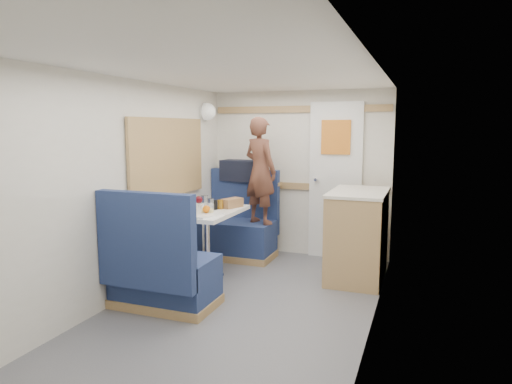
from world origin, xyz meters
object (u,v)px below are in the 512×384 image
at_px(tumbler_right, 211,203).
at_px(bread_loaf, 232,203).
at_px(bench_far, 238,232).
at_px(dome_light, 207,112).
at_px(bench_near, 161,275).
at_px(pepper_grinder, 216,205).
at_px(tumbler_mid, 204,201).
at_px(galley_counter, 357,234).
at_px(tray, 204,215).
at_px(orange_fruit, 206,209).
at_px(duffel_bag, 243,171).
at_px(dinette_table, 206,225).
at_px(tumbler_left, 167,210).
at_px(salt_grinder, 202,209).
at_px(cheese_block, 207,211).
at_px(wine_glass, 199,200).
at_px(beer_glass, 220,204).
at_px(person, 260,171).

height_order(tumbler_right, bread_loaf, tumbler_right).
height_order(bench_far, dome_light, dome_light).
height_order(bench_near, pepper_grinder, bench_near).
relative_size(bench_far, tumbler_mid, 8.66).
relative_size(bench_near, galley_counter, 1.14).
relative_size(tray, orange_fruit, 4.50).
bearing_deg(tumbler_mid, duffel_bag, 85.91).
bearing_deg(dinette_table, tumbler_right, 89.25).
xyz_separation_m(galley_counter, tumbler_left, (-1.69, -0.92, 0.31)).
xyz_separation_m(dinette_table, salt_grinder, (0.03, -0.14, 0.20)).
xyz_separation_m(bench_near, dome_light, (-0.39, 1.71, 1.45)).
relative_size(dome_light, orange_fruit, 2.70).
bearing_deg(pepper_grinder, cheese_block, -82.10).
bearing_deg(salt_grinder, wine_glass, -160.71).
height_order(bench_far, cheese_block, bench_far).
distance_m(orange_fruit, beer_glass, 0.34).
distance_m(bench_near, dome_light, 2.28).
relative_size(tray, salt_grinder, 3.99).
bearing_deg(pepper_grinder, dinette_table, -140.39).
height_order(orange_fruit, tumbler_left, tumbler_left).
relative_size(dome_light, tumbler_right, 1.89).
bearing_deg(dinette_table, bread_loaf, 52.41).
bearing_deg(tumbler_mid, tumbler_left, -102.03).
relative_size(dome_light, tumbler_mid, 1.65).
height_order(orange_fruit, wine_glass, wine_glass).
height_order(tray, tumbler_right, tumbler_right).
xyz_separation_m(dinette_table, bench_near, (-0.00, -0.86, -0.27)).
relative_size(galley_counter, duffel_bag, 1.71).
relative_size(orange_fruit, tumbler_left, 0.66).
distance_m(dome_light, orange_fruit, 1.53).
bearing_deg(duffel_bag, tray, -79.41).
distance_m(wine_glass, tumbler_mid, 0.35).
relative_size(cheese_block, tumbler_left, 0.92).
bearing_deg(galley_counter, salt_grinder, -154.40).
bearing_deg(tumbler_left, pepper_grinder, 55.34).
bearing_deg(galley_counter, cheese_block, -151.12).
bearing_deg(dome_light, galley_counter, -9.18).
relative_size(duffel_bag, cheese_block, 5.20).
bearing_deg(dome_light, duffel_bag, 37.60).
height_order(galley_counter, cheese_block, galley_counter).
height_order(galley_counter, wine_glass, galley_counter).
distance_m(duffel_bag, tumbler_left, 1.53).
relative_size(dinette_table, tray, 2.76).
height_order(galley_counter, tumbler_right, galley_counter).
bearing_deg(bench_far, dome_light, -177.88).
bearing_deg(dome_light, bread_loaf, -46.45).
height_order(person, tumbler_mid, person).
distance_m(dinette_table, tumbler_left, 0.49).
distance_m(dinette_table, wine_glass, 0.31).
xyz_separation_m(galley_counter, tumbler_mid, (-1.57, -0.37, 0.31)).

